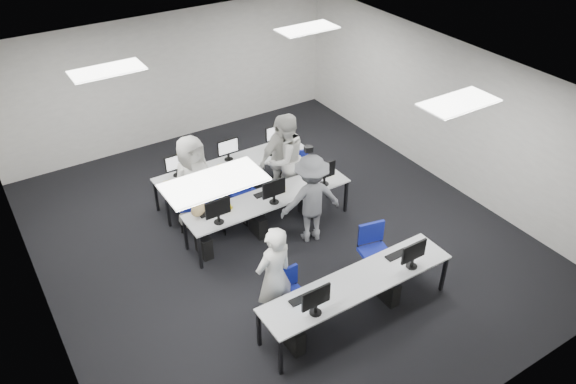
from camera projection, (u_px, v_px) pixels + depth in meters
room at (274, 166)px, 9.61m from camera, size 9.00×9.02×3.00m
ceiling_panels at (273, 85)px, 8.77m from camera, size 5.20×4.60×0.02m
desk_front at (358, 284)px, 8.39m from camera, size 3.20×0.70×0.73m
desk_mid at (269, 200)px, 10.21m from camera, size 3.20×0.70×0.73m
desk_back at (233, 166)px, 11.18m from camera, size 3.20×0.70×0.73m
equipment_front at (347, 305)px, 8.48m from camera, size 2.51×0.41×1.19m
equipment_mid at (261, 218)px, 10.29m from camera, size 2.91×0.41×1.19m
equipment_back at (242, 176)px, 11.46m from camera, size 2.91×0.41×1.19m
chair_0 at (293, 305)px, 8.57m from camera, size 0.46×0.49×0.89m
chair_1 at (374, 262)px, 9.36m from camera, size 0.58×0.61×0.98m
chair_2 at (211, 218)px, 10.41m from camera, size 0.54×0.57×0.92m
chair_3 at (247, 203)px, 10.76m from camera, size 0.56×0.60×0.97m
chair_4 at (300, 183)px, 11.37m from camera, size 0.56×0.59×0.93m
chair_5 at (191, 212)px, 10.54m from camera, size 0.61×0.63×0.93m
chair_6 at (238, 195)px, 11.03m from camera, size 0.56×0.59×0.91m
chair_7 at (294, 177)px, 11.62m from camera, size 0.44×0.47×0.82m
handbag at (198, 209)px, 9.66m from camera, size 0.36×0.29×0.25m
student_0 at (274, 277)px, 8.22m from camera, size 0.70×0.52×1.78m
student_1 at (285, 159)px, 10.90m from camera, size 1.05×0.90×1.88m
student_2 at (193, 183)px, 10.23m from camera, size 1.03×0.81×1.85m
student_3 at (281, 158)px, 10.99m from camera, size 1.13×0.67×1.81m
photographer at (311, 199)px, 9.92m from camera, size 1.22×0.87×1.72m
dslr_camera at (308, 149)px, 9.54m from camera, size 0.18×0.21×0.10m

